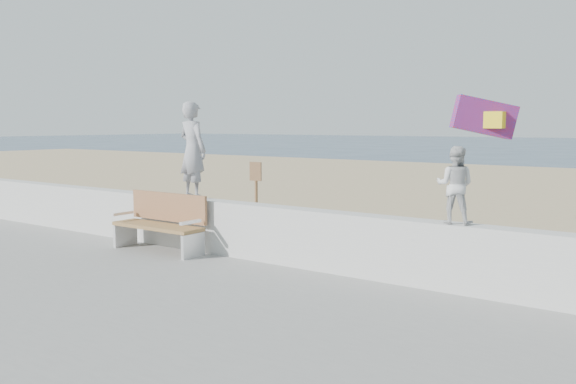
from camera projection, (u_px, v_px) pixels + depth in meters
name	position (u px, v px, depth m)	size (l,w,h in m)	color
ground	(197.00, 304.00, 8.08)	(220.00, 220.00, 0.00)	#2B3F57
sand	(448.00, 217.00, 15.35)	(90.00, 40.00, 0.08)	tan
seawall	(285.00, 235.00, 9.62)	(30.00, 0.35, 0.90)	beige
adult	(193.00, 150.00, 10.63)	(0.62, 0.40, 1.69)	#95959A
child	(455.00, 185.00, 7.93)	(0.49, 0.38, 1.02)	silver
bench	(161.00, 222.00, 10.60)	(1.80, 0.57, 1.00)	olive
parafoil_kite	(486.00, 118.00, 10.40)	(1.08, 0.86, 0.77)	red
sign	(256.00, 189.00, 13.63)	(0.32, 0.07, 1.46)	brown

